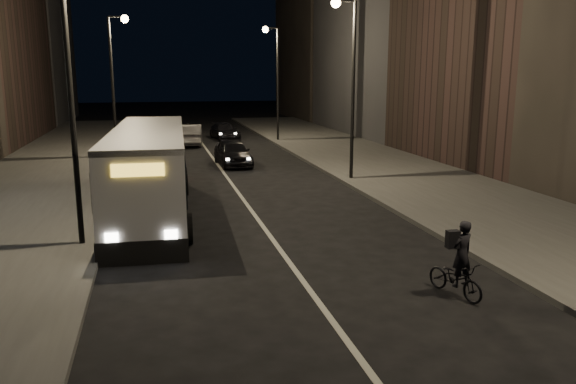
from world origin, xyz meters
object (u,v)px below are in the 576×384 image
streetlight_right_far (274,68)px  car_mid (190,135)px  streetlight_left_far (116,67)px  city_bus (150,168)px  car_far (225,131)px  streetlight_right_mid (348,65)px  car_near (233,153)px  streetlight_left_near (78,61)px  cyclist_on_bicycle (457,271)px

streetlight_right_far → car_mid: size_ratio=1.79×
streetlight_left_far → city_bus: streetlight_left_far is taller
city_bus → car_far: city_bus is taller
streetlight_right_mid → car_near: bearing=127.7°
streetlight_left_near → cyclist_on_bicycle: (8.50, -5.86, -4.75)m
streetlight_right_far → car_near: size_ratio=1.95×
streetlight_left_near → cyclist_on_bicycle: 11.36m
streetlight_right_far → car_far: streetlight_right_far is taller
streetlight_right_far → car_near: bearing=-114.1°
car_mid → car_near: bearing=105.4°
streetlight_left_near → car_near: 15.86m
streetlight_left_near → cyclist_on_bicycle: size_ratio=4.43×
streetlight_left_near → car_near: (6.13, 13.87, -4.65)m
streetlight_left_far → car_far: (7.26, 8.43, -4.75)m
car_near → car_far: bearing=82.1°
cyclist_on_bicycle → car_near: (-2.36, 19.73, 0.10)m
streetlight_right_far → car_near: (-4.53, -10.13, -4.65)m
streetlight_right_far → streetlight_left_far: size_ratio=1.00×
streetlight_right_far → cyclist_on_bicycle: size_ratio=4.43×
car_near → car_mid: size_ratio=0.92×
car_near → car_far: size_ratio=0.99×
streetlight_right_mid → city_bus: (-8.93, -4.24, -3.68)m
streetlight_left_near → car_mid: 24.26m
car_mid → car_far: size_ratio=1.08×
streetlight_right_mid → streetlight_left_near: (-10.66, -8.00, 0.00)m
streetlight_left_far → streetlight_left_near: bearing=-90.0°
city_bus → car_mid: city_bus is taller
streetlight_right_mid → cyclist_on_bicycle: bearing=-98.9°
streetlight_left_near → car_far: (7.26, 26.43, -4.75)m
city_bus → car_far: bearing=78.8°
streetlight_right_far → cyclist_on_bicycle: (-2.17, -29.86, -4.75)m
streetlight_right_mid → streetlight_left_far: (-10.66, 10.00, 0.00)m
streetlight_left_far → car_near: bearing=-34.0°
car_mid → car_far: bearing=-127.4°
car_far → streetlight_left_near: bearing=-112.3°
city_bus → car_mid: 19.85m
car_mid → car_far: 4.13m
streetlight_right_far → cyclist_on_bicycle: streetlight_right_far is taller
cyclist_on_bicycle → car_far: size_ratio=0.44×
cyclist_on_bicycle → car_mid: cyclist_on_bicycle is taller
streetlight_right_mid → streetlight_right_far: size_ratio=1.00×
cyclist_on_bicycle → car_far: bearing=75.4°
streetlight_right_far → car_mid: bearing=-174.5°
city_bus → streetlight_left_far: bearing=99.4°
streetlight_left_far → car_mid: streetlight_left_far is taller
streetlight_left_far → cyclist_on_bicycle: size_ratio=4.43×
car_mid → streetlight_right_far: bearing=-169.0°
streetlight_right_far → streetlight_left_near: bearing=-114.0°
streetlight_right_mid → car_mid: size_ratio=1.79×
streetlight_right_far → cyclist_on_bicycle: 30.31m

